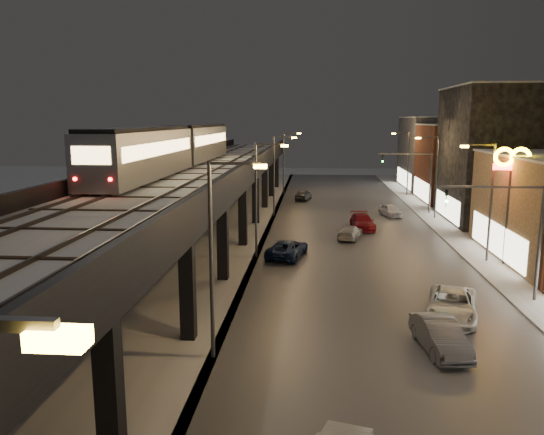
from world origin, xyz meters
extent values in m
cube|color=#46474D|center=(7.50, 35.00, 0.03)|extent=(17.00, 120.00, 0.06)
cube|color=#9FA1A8|center=(17.50, 35.00, 0.07)|extent=(4.00, 120.00, 0.14)
cube|color=#9FA1A8|center=(-6.00, 35.00, 0.03)|extent=(11.00, 120.00, 0.06)
cube|color=black|center=(-6.00, 32.00, 5.80)|extent=(9.00, 100.00, 1.00)
cube|color=black|center=(-2.30, 5.00, 2.65)|extent=(0.70, 0.70, 5.30)
cube|color=black|center=(-9.70, 15.00, 2.65)|extent=(0.70, 0.70, 5.30)
cube|color=black|center=(-2.30, 15.00, 2.65)|extent=(0.70, 0.70, 5.30)
cube|color=black|center=(-6.00, 15.00, 5.15)|extent=(8.00, 0.60, 0.50)
cube|color=black|center=(-9.70, 25.00, 2.65)|extent=(0.70, 0.70, 5.30)
cube|color=black|center=(-2.30, 25.00, 2.65)|extent=(0.70, 0.70, 5.30)
cube|color=black|center=(-6.00, 25.00, 5.15)|extent=(8.00, 0.60, 0.50)
cube|color=black|center=(-9.70, 35.00, 2.65)|extent=(0.70, 0.70, 5.30)
cube|color=black|center=(-2.30, 35.00, 2.65)|extent=(0.70, 0.70, 5.30)
cube|color=black|center=(-6.00, 35.00, 5.15)|extent=(8.00, 0.60, 0.50)
cube|color=black|center=(-9.70, 45.00, 2.65)|extent=(0.70, 0.70, 5.30)
cube|color=black|center=(-2.30, 45.00, 2.65)|extent=(0.70, 0.70, 5.30)
cube|color=black|center=(-6.00, 45.00, 5.15)|extent=(8.00, 0.60, 0.50)
cube|color=black|center=(-9.70, 55.00, 2.65)|extent=(0.70, 0.70, 5.30)
cube|color=black|center=(-2.30, 55.00, 2.65)|extent=(0.70, 0.70, 5.30)
cube|color=black|center=(-6.00, 55.00, 5.15)|extent=(8.00, 0.60, 0.50)
cube|color=black|center=(-9.70, 65.00, 2.65)|extent=(0.70, 0.70, 5.30)
cube|color=black|center=(-2.30, 65.00, 2.65)|extent=(0.70, 0.70, 5.30)
cube|color=black|center=(-6.00, 65.00, 5.15)|extent=(8.00, 0.60, 0.50)
cube|color=black|center=(-9.70, 75.00, 2.65)|extent=(0.70, 0.70, 5.30)
cube|color=black|center=(-2.30, 75.00, 2.65)|extent=(0.70, 0.70, 5.30)
cube|color=black|center=(-6.00, 75.00, 5.15)|extent=(8.00, 0.60, 0.50)
cube|color=#B2B7C1|center=(-6.00, 32.00, 6.38)|extent=(8.40, 100.00, 0.16)
cube|color=#332D28|center=(-9.22, 32.00, 6.54)|extent=(0.08, 98.00, 0.16)
cube|color=#332D28|center=(-7.78, 32.00, 6.54)|extent=(0.08, 98.00, 0.16)
cube|color=#332D28|center=(-4.72, 32.00, 6.54)|extent=(0.08, 98.00, 0.16)
cube|color=#332D28|center=(-3.28, 32.00, 6.54)|extent=(0.08, 98.00, 0.16)
cube|color=black|center=(-6.00, 18.00, 6.49)|extent=(7.80, 0.24, 0.06)
cube|color=black|center=(-6.00, 34.00, 6.49)|extent=(7.80, 0.24, 0.06)
cube|color=black|center=(-6.00, 50.00, 6.49)|extent=(7.80, 0.24, 0.06)
cube|color=black|center=(-6.00, 66.00, 6.49)|extent=(7.80, 0.24, 0.06)
cube|color=black|center=(-1.65, 32.00, 6.85)|extent=(0.30, 100.00, 1.10)
cube|color=black|center=(-10.35, 32.00, 6.85)|extent=(0.30, 100.00, 1.10)
cube|color=white|center=(17.95, 32.00, 1.60)|extent=(0.10, 12.00, 2.40)
cube|color=black|center=(24.00, 48.00, 7.00)|extent=(12.00, 13.00, 14.00)
cube|color=white|center=(17.95, 48.00, 1.60)|extent=(0.10, 10.40, 2.40)
cube|color=#B2B7C1|center=(24.00, 48.00, 14.08)|extent=(12.20, 13.20, 0.16)
cube|color=brown|center=(24.00, 62.00, 5.00)|extent=(12.00, 12.00, 10.00)
cube|color=white|center=(17.95, 62.00, 1.60)|extent=(0.10, 9.60, 2.40)
cube|color=#B2B7C1|center=(24.00, 62.00, 10.08)|extent=(12.20, 12.20, 0.16)
cube|color=#45464A|center=(24.00, 76.00, 5.50)|extent=(12.00, 16.00, 11.00)
cube|color=white|center=(17.95, 76.00, 1.60)|extent=(0.10, 12.80, 2.40)
cube|color=#B2B7C1|center=(24.00, 76.00, 11.08)|extent=(12.20, 16.20, 0.16)
cube|color=yellow|center=(1.50, -5.00, 8.78)|extent=(0.55, 0.28, 0.18)
cylinder|color=#38383A|center=(-0.70, 13.00, 4.50)|extent=(0.18, 0.18, 9.00)
cube|color=#38383A|center=(0.40, 13.00, 8.90)|extent=(2.20, 0.12, 0.12)
cube|color=yellow|center=(1.50, 13.00, 8.78)|extent=(0.55, 0.28, 0.18)
cylinder|color=#38383A|center=(-0.70, 31.00, 4.50)|extent=(0.18, 0.18, 9.00)
cube|color=#38383A|center=(0.40, 31.00, 8.90)|extent=(2.20, 0.12, 0.12)
cube|color=yellow|center=(1.50, 31.00, 8.78)|extent=(0.55, 0.28, 0.18)
cylinder|color=#38383A|center=(17.00, 31.00, 4.50)|extent=(0.18, 0.18, 9.00)
cube|color=#38383A|center=(15.90, 31.00, 8.90)|extent=(2.20, 0.12, 0.12)
cube|color=yellow|center=(14.80, 31.00, 8.78)|extent=(0.55, 0.28, 0.18)
cylinder|color=#38383A|center=(-0.70, 49.00, 4.50)|extent=(0.18, 0.18, 9.00)
cube|color=#38383A|center=(0.40, 49.00, 8.90)|extent=(2.20, 0.12, 0.12)
cube|color=yellow|center=(1.50, 49.00, 8.78)|extent=(0.55, 0.28, 0.18)
cylinder|color=#38383A|center=(17.00, 49.00, 4.50)|extent=(0.18, 0.18, 9.00)
cube|color=#38383A|center=(15.90, 49.00, 8.90)|extent=(2.20, 0.12, 0.12)
cube|color=yellow|center=(14.80, 49.00, 8.78)|extent=(0.55, 0.28, 0.18)
cylinder|color=#38383A|center=(-0.70, 67.00, 4.50)|extent=(0.18, 0.18, 9.00)
cube|color=#38383A|center=(0.40, 67.00, 8.90)|extent=(2.20, 0.12, 0.12)
cube|color=yellow|center=(1.50, 67.00, 8.78)|extent=(0.55, 0.28, 0.18)
cylinder|color=#38383A|center=(17.00, 67.00, 4.50)|extent=(0.18, 0.18, 9.00)
cube|color=#38383A|center=(15.90, 67.00, 8.90)|extent=(2.20, 0.12, 0.12)
cube|color=yellow|center=(14.80, 67.00, 8.78)|extent=(0.55, 0.28, 0.18)
cylinder|color=#38383A|center=(17.00, 22.00, 3.50)|extent=(0.20, 0.20, 7.00)
cube|color=#38383A|center=(14.00, 22.00, 6.90)|extent=(6.00, 0.12, 0.12)
imported|color=black|center=(11.50, 22.00, 6.40)|extent=(0.20, 0.16, 1.00)
sphere|color=#0CFF26|center=(11.50, 21.85, 6.15)|extent=(0.18, 0.18, 0.18)
cylinder|color=#38383A|center=(17.00, 52.00, 3.50)|extent=(0.20, 0.20, 7.00)
cube|color=#38383A|center=(14.00, 52.00, 6.90)|extent=(6.00, 0.12, 0.12)
imported|color=black|center=(11.50, 52.00, 6.40)|extent=(0.20, 0.16, 1.00)
sphere|color=#0CFF26|center=(11.50, 51.85, 6.15)|extent=(0.18, 0.18, 0.18)
cube|color=gray|center=(-8.50, 27.88, 8.29)|extent=(2.93, 17.68, 3.33)
cube|color=black|center=(-8.50, 27.88, 10.08)|extent=(2.63, 17.18, 0.25)
cube|color=#FFD081|center=(-9.98, 27.88, 8.74)|extent=(0.05, 16.17, 0.91)
cube|color=#FFD081|center=(-7.02, 27.88, 8.74)|extent=(0.05, 16.17, 0.91)
cube|color=gray|center=(-8.50, 46.43, 8.29)|extent=(2.93, 17.68, 3.33)
cube|color=black|center=(-8.50, 46.43, 10.08)|extent=(2.63, 17.18, 0.25)
cube|color=#FFD081|center=(-9.98, 46.43, 8.74)|extent=(0.05, 16.17, 0.91)
cube|color=#FFD081|center=(-7.02, 46.43, 8.74)|extent=(0.05, 16.17, 0.91)
cube|color=#FFD081|center=(-8.50, 19.03, 8.79)|extent=(2.22, 0.05, 1.01)
sphere|color=#FF0C0C|center=(-9.51, 19.01, 7.48)|extent=(0.20, 0.20, 0.20)
sphere|color=#FF0C0C|center=(-7.49, 19.01, 7.48)|extent=(0.20, 0.20, 0.20)
imported|color=#0B1633|center=(1.75, 30.98, 0.72)|extent=(3.47, 5.59, 1.44)
imported|color=gray|center=(7.06, 38.07, 0.62)|extent=(2.77, 4.59, 1.24)
imported|color=#3C4047|center=(2.32, 61.54, 0.72)|extent=(2.45, 4.45, 1.43)
imported|color=#40434C|center=(9.76, 14.49, 0.75)|extent=(2.20, 4.73, 1.50)
imported|color=silver|center=(11.36, 18.78, 0.77)|extent=(3.91, 5.98, 1.53)
imported|color=maroon|center=(8.59, 42.61, 0.73)|extent=(2.44, 5.18, 1.46)
imported|color=silver|center=(12.31, 49.89, 0.68)|extent=(2.59, 4.28, 1.36)
cylinder|color=#38383A|center=(18.00, 30.20, 3.55)|extent=(0.24, 0.24, 7.10)
cube|color=#FF0C0C|center=(18.00, 30.20, 7.36)|extent=(2.48, 0.25, 0.44)
torus|color=#F6BE00|center=(17.42, 30.20, 8.07)|extent=(1.46, 0.60, 1.44)
torus|color=#F6BE00|center=(18.58, 30.20, 8.07)|extent=(1.46, 0.60, 1.44)
camera|label=1|loc=(3.81, -9.37, 10.74)|focal=35.00mm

